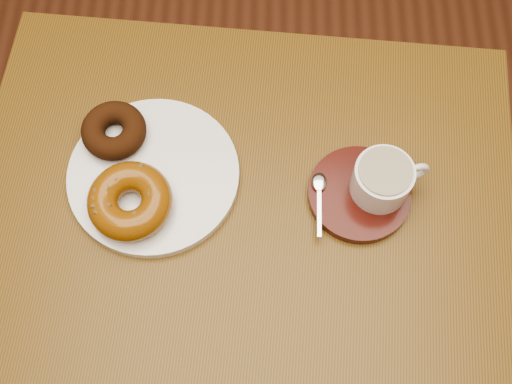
{
  "coord_description": "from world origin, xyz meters",
  "views": [
    {
      "loc": [
        0.01,
        -0.67,
        1.52
      ],
      "look_at": [
        0.0,
        -0.32,
        0.73
      ],
      "focal_mm": 45.0,
      "sensor_mm": 36.0,
      "label": 1
    }
  ],
  "objects_px": {
    "coffee_cup": "(383,179)",
    "donut_plate": "(154,175)",
    "cafe_table": "(243,226)",
    "saucer": "(359,194)"
  },
  "relations": [
    {
      "from": "donut_plate",
      "to": "saucer",
      "type": "bearing_deg",
      "value": -4.56
    },
    {
      "from": "cafe_table",
      "to": "donut_plate",
      "type": "bearing_deg",
      "value": 171.54
    },
    {
      "from": "cafe_table",
      "to": "saucer",
      "type": "xyz_separation_m",
      "value": [
        0.16,
        0.01,
        0.12
      ]
    },
    {
      "from": "cafe_table",
      "to": "coffee_cup",
      "type": "height_order",
      "value": "coffee_cup"
    },
    {
      "from": "cafe_table",
      "to": "donut_plate",
      "type": "relative_size",
      "value": 3.35
    },
    {
      "from": "donut_plate",
      "to": "coffee_cup",
      "type": "height_order",
      "value": "coffee_cup"
    },
    {
      "from": "saucer",
      "to": "coffee_cup",
      "type": "bearing_deg",
      "value": 14.36
    },
    {
      "from": "donut_plate",
      "to": "coffee_cup",
      "type": "distance_m",
      "value": 0.31
    },
    {
      "from": "coffee_cup",
      "to": "donut_plate",
      "type": "bearing_deg",
      "value": 162.41
    },
    {
      "from": "cafe_table",
      "to": "donut_plate",
      "type": "distance_m",
      "value": 0.17
    }
  ]
}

